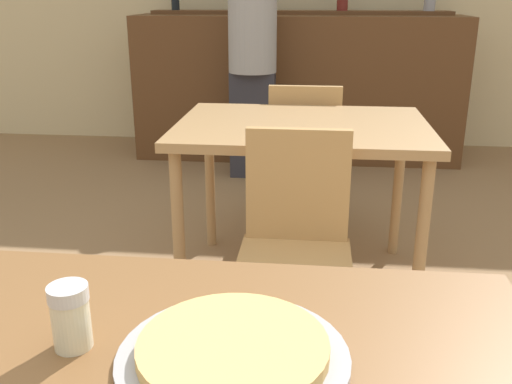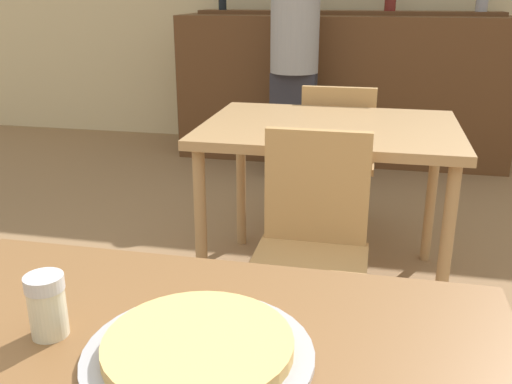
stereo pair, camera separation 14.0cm
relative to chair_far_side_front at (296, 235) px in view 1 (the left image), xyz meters
name	(u,v)px [view 1 (the left image)]	position (x,y,z in m)	size (l,w,h in m)	color
dining_table_far	(302,141)	(0.00, 0.59, 0.20)	(1.10, 0.83, 0.77)	#A87F51
bar_counter	(297,88)	(-0.10, 2.80, 0.08)	(2.60, 0.56, 1.14)	brown
bar_back_shelf	(306,7)	(-0.06, 2.94, 0.70)	(2.39, 0.24, 0.29)	brown
chair_far_side_front	(296,235)	(0.00, 0.00, 0.00)	(0.40, 0.40, 0.86)	tan
chair_far_side_back	(304,150)	(0.00, 1.17, 0.00)	(0.40, 0.40, 0.86)	tan
pizza_tray	(233,351)	(-0.06, -1.10, 0.27)	(0.38, 0.38, 0.04)	#A3A3A8
cheese_shaker	(71,316)	(-0.34, -1.09, 0.32)	(0.07, 0.07, 0.11)	beige
person_standing	(253,58)	(-0.40, 2.22, 0.38)	(0.34, 0.34, 1.61)	#2D2D38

